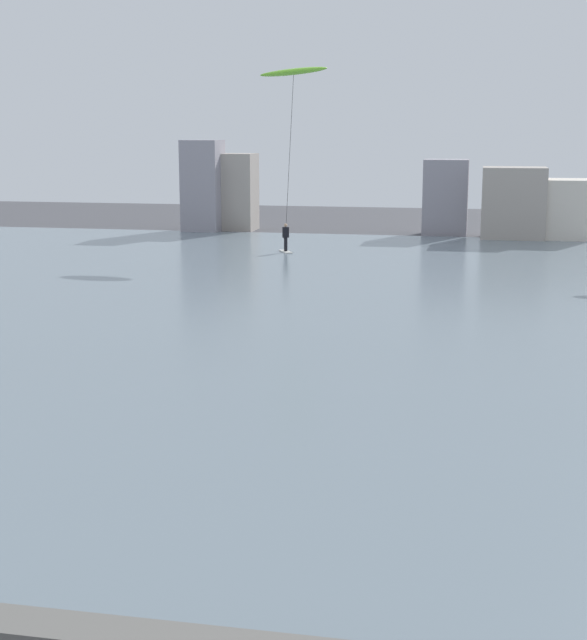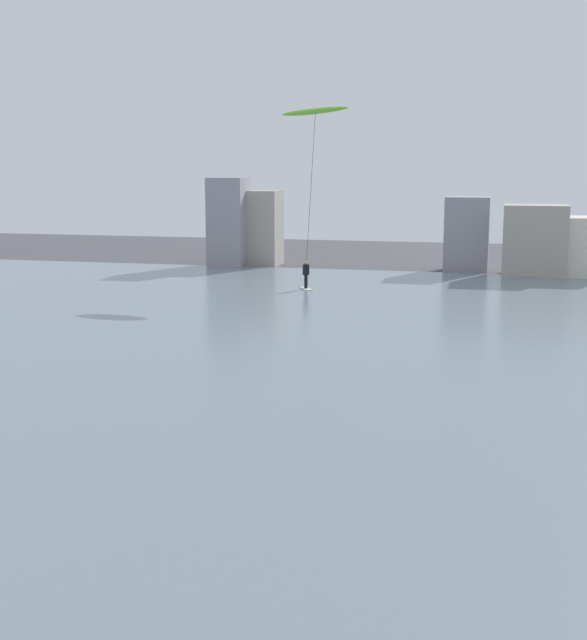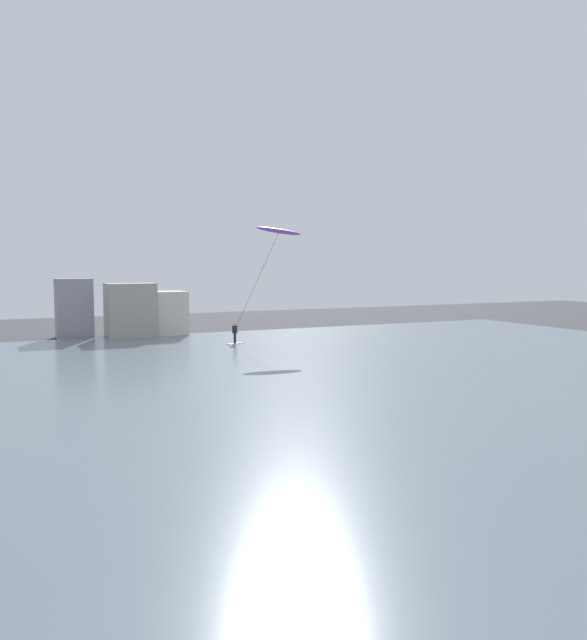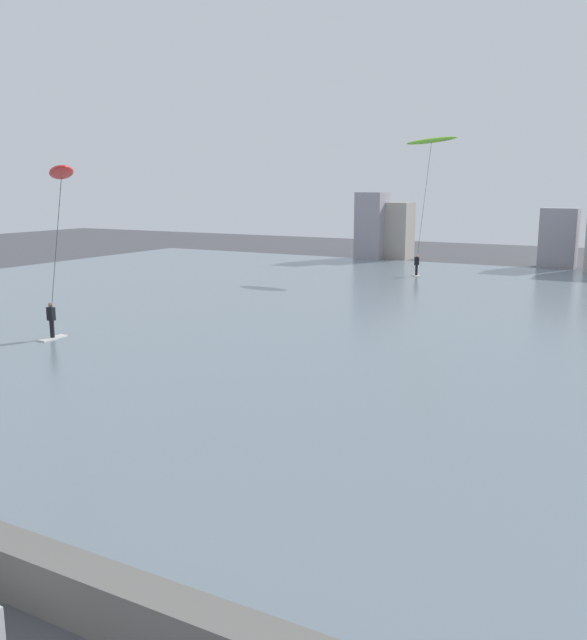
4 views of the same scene
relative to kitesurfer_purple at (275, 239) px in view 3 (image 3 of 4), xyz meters
The scene contains 3 objects.
water_bay 21.88m from the kitesurfer_purple, 127.16° to the right, with size 84.00×52.00×0.10m, color slate.
far_shore_buildings 20.80m from the kitesurfer_purple, 147.67° to the left, with size 27.18×4.93×6.32m.
kitesurfer_purple is the anchor object (origin of this frame).
Camera 3 is at (-7.79, 0.48, 6.42)m, focal length 36.17 mm.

